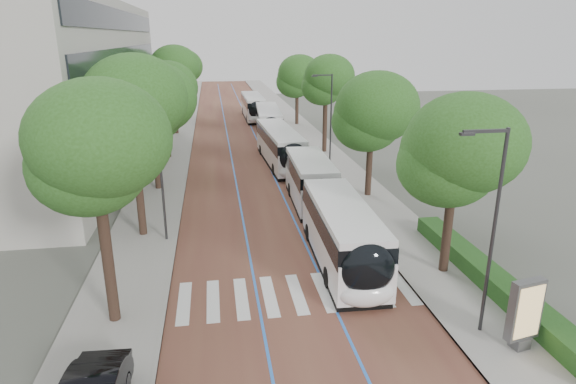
% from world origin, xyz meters
% --- Properties ---
extents(ground, '(160.00, 160.00, 0.00)m').
position_xyz_m(ground, '(0.00, 0.00, 0.00)').
color(ground, '#51544C').
rests_on(ground, ground).
extents(road, '(11.00, 140.00, 0.02)m').
position_xyz_m(road, '(0.00, 40.00, 0.01)').
color(road, brown).
rests_on(road, ground).
extents(sidewalk_left, '(4.00, 140.00, 0.12)m').
position_xyz_m(sidewalk_left, '(-7.50, 40.00, 0.06)').
color(sidewalk_left, '#999691').
rests_on(sidewalk_left, ground).
extents(sidewalk_right, '(4.00, 140.00, 0.12)m').
position_xyz_m(sidewalk_right, '(7.50, 40.00, 0.06)').
color(sidewalk_right, '#999691').
rests_on(sidewalk_right, ground).
extents(kerb_left, '(0.20, 140.00, 0.14)m').
position_xyz_m(kerb_left, '(-5.60, 40.00, 0.06)').
color(kerb_left, gray).
rests_on(kerb_left, ground).
extents(kerb_right, '(0.20, 140.00, 0.14)m').
position_xyz_m(kerb_right, '(5.60, 40.00, 0.06)').
color(kerb_right, gray).
rests_on(kerb_right, ground).
extents(zebra_crossing, '(10.55, 3.60, 0.01)m').
position_xyz_m(zebra_crossing, '(0.20, 1.00, 0.03)').
color(zebra_crossing, silver).
rests_on(zebra_crossing, ground).
extents(lane_line_left, '(0.12, 126.00, 0.01)m').
position_xyz_m(lane_line_left, '(-1.60, 40.00, 0.02)').
color(lane_line_left, blue).
rests_on(lane_line_left, road).
extents(lane_line_right, '(0.12, 126.00, 0.01)m').
position_xyz_m(lane_line_right, '(1.60, 40.00, 0.02)').
color(lane_line_right, blue).
rests_on(lane_line_right, road).
extents(office_building, '(18.11, 40.00, 14.00)m').
position_xyz_m(office_building, '(-19.47, 28.00, 7.00)').
color(office_building, '#9B9990').
rests_on(office_building, ground).
extents(hedge, '(1.20, 14.00, 0.80)m').
position_xyz_m(hedge, '(9.10, 0.00, 0.52)').
color(hedge, '#1D4518').
rests_on(hedge, sidewalk_right).
extents(streetlight_near, '(1.82, 0.20, 8.00)m').
position_xyz_m(streetlight_near, '(6.62, -3.00, 4.82)').
color(streetlight_near, '#302F32').
rests_on(streetlight_near, sidewalk_right).
extents(streetlight_far, '(1.82, 0.20, 8.00)m').
position_xyz_m(streetlight_far, '(6.62, 22.00, 4.82)').
color(streetlight_far, '#302F32').
rests_on(streetlight_far, sidewalk_right).
extents(lamp_post_left, '(0.14, 0.14, 8.00)m').
position_xyz_m(lamp_post_left, '(-6.10, 8.00, 4.12)').
color(lamp_post_left, '#302F32').
rests_on(lamp_post_left, sidewalk_left).
extents(trees_left, '(5.98, 60.51, 9.71)m').
position_xyz_m(trees_left, '(-7.50, 26.70, 6.65)').
color(trees_left, black).
rests_on(trees_left, ground).
extents(trees_right, '(5.75, 47.49, 8.94)m').
position_xyz_m(trees_right, '(7.70, 21.71, 6.08)').
color(trees_right, black).
rests_on(trees_right, ground).
extents(lead_bus, '(3.09, 18.47, 3.20)m').
position_xyz_m(lead_bus, '(3.07, 7.48, 1.63)').
color(lead_bus, black).
rests_on(lead_bus, ground).
extents(bus_queued_0, '(3.06, 12.50, 3.20)m').
position_xyz_m(bus_queued_0, '(2.70, 23.78, 1.62)').
color(bus_queued_0, white).
rests_on(bus_queued_0, ground).
extents(bus_queued_1, '(3.25, 12.53, 3.20)m').
position_xyz_m(bus_queued_1, '(3.14, 36.81, 1.62)').
color(bus_queued_1, white).
rests_on(bus_queued_1, ground).
extents(bus_queued_2, '(2.62, 12.42, 3.20)m').
position_xyz_m(bus_queued_2, '(2.51, 49.69, 1.62)').
color(bus_queued_2, white).
rests_on(bus_queued_2, ground).
extents(ad_panel, '(1.37, 0.62, 2.76)m').
position_xyz_m(ad_panel, '(7.63, -4.28, 1.57)').
color(ad_panel, '#59595B').
rests_on(ad_panel, sidewalk_right).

